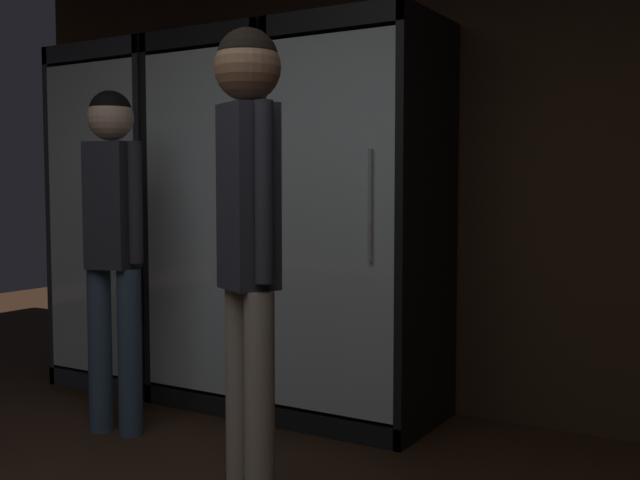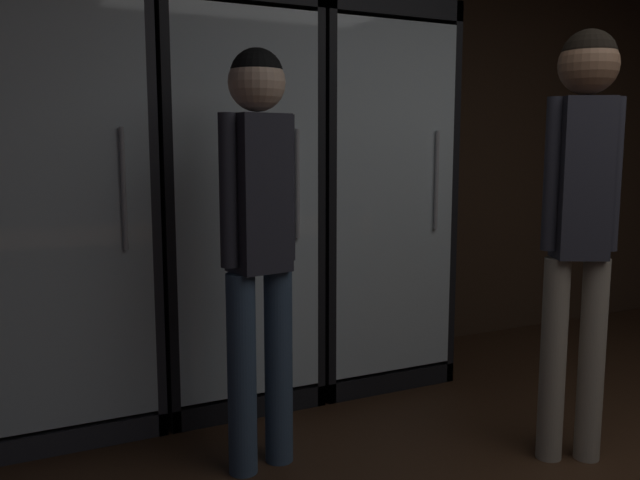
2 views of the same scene
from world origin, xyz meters
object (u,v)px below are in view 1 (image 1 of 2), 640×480
Objects in this scene: cooler_center at (365,227)px; cooler_left at (241,224)px; cooler_far_left at (138,221)px; shopper_near at (113,227)px; shopper_far at (248,215)px.

cooler_left is at bearing -179.94° from cooler_center.
cooler_far_left reaches higher than shopper_near.
cooler_far_left reaches higher than shopper_far.
cooler_left reaches higher than shopper_near.
cooler_far_left is at bearing 127.93° from shopper_near.
cooler_center is 1.34m from shopper_far.
shopper_far is at bearing -22.91° from shopper_near.
cooler_far_left is 0.78m from cooler_left.
cooler_far_left is 1.00× the size of cooler_left.
shopper_far is (0.24, -1.31, 0.11)m from cooler_center.
cooler_center is at bearing 0.06° from cooler_left.
cooler_center is at bearing 42.27° from shopper_near.
cooler_center is 1.22× the size of shopper_near.
cooler_left reaches higher than shopper_far.
shopper_far is at bearing -52.18° from cooler_left.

